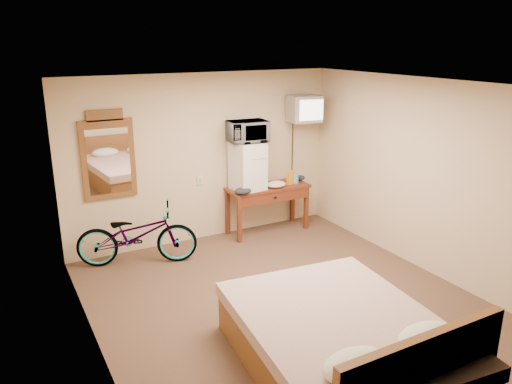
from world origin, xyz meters
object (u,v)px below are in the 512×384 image
bicycle (137,235)px  bed (345,344)px  crt_television (304,109)px  microwave (248,131)px  blue_cup (296,178)px  wall_mirror (108,156)px  desk (269,194)px  mini_fridge (248,166)px

bicycle → bed: bed is taller
crt_television → bicycle: 3.17m
microwave → blue_cup: microwave is taller
wall_mirror → bed: (1.20, -3.64, -1.15)m
bicycle → desk: bearing=-65.9°
wall_mirror → desk: bearing=-6.6°
crt_television → wall_mirror: (-2.98, 0.25, -0.47)m
desk → wall_mirror: (-2.35, 0.27, 0.82)m
desk → blue_cup: 0.51m
mini_fridge → microwave: size_ratio=1.28×
blue_cup → crt_television: bearing=19.2°
desk → mini_fridge: size_ratio=1.81×
desk → microwave: 1.07m
bicycle → crt_television: bearing=-66.4°
desk → bicycle: 2.17m
crt_television → bicycle: crt_television is taller
desk → microwave: bearing=172.3°
microwave → crt_television: 1.02m
blue_cup → bicycle: bearing=-177.3°
blue_cup → bed: (-1.62, -3.33, -0.54)m
blue_cup → bicycle: (-2.62, -0.13, -0.41)m
desk → blue_cup: (0.47, -0.04, 0.20)m
crt_television → bicycle: bearing=-176.3°
bed → mini_fridge: bearing=76.7°
microwave → bed: 3.76m
mini_fridge → bicycle: (-1.81, -0.21, -0.69)m
desk → microwave: size_ratio=2.31×
microwave → mini_fridge: bearing=-117.2°
desk → crt_television: crt_television is taller
microwave → bicycle: 2.19m
microwave → bicycle: size_ratio=0.36×
microwave → bed: bearing=-96.8°
wall_mirror → microwave: bearing=-6.4°
wall_mirror → bed: wall_mirror is taller
microwave → bed: microwave is taller
bicycle → blue_cup: bearing=-67.4°
mini_fridge → microwave: (0.00, 0.00, 0.52)m
desk → mini_fridge: mini_fridge is taller
mini_fridge → blue_cup: 0.87m
bed → microwave: bearing=76.7°
desk → crt_television: 1.44m
wall_mirror → bicycle: size_ratio=0.76×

